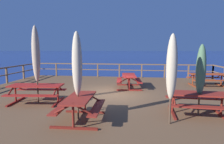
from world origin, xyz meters
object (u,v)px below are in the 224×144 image
picnic_table_back_right (80,103)px  patio_umbrella_tall_mid_right (172,67)px  picnic_table_back_left (129,78)px  patio_umbrella_short_mid (36,54)px  patio_umbrella_tall_back_right (77,64)px  picnic_table_front_left (207,77)px  picnic_table_mid_centre (36,89)px  patio_umbrella_short_front (201,71)px  picnic_table_front_right (197,99)px

picnic_table_back_right → patio_umbrella_tall_mid_right: 3.04m
picnic_table_back_left → patio_umbrella_short_mid: patio_umbrella_short_mid is taller
patio_umbrella_tall_back_right → patio_umbrella_short_mid: bearing=145.2°
picnic_table_front_left → picnic_table_back_right: bearing=-134.3°
picnic_table_mid_centre → patio_umbrella_short_front: bearing=-6.2°
patio_umbrella_short_front → patio_umbrella_tall_mid_right: bearing=-141.1°
picnic_table_front_left → patio_umbrella_tall_mid_right: size_ratio=0.80×
picnic_table_front_right → patio_umbrella_tall_mid_right: size_ratio=0.74×
picnic_table_mid_centre → patio_umbrella_short_front: patio_umbrella_short_front is taller
picnic_table_front_right → patio_umbrella_short_mid: (-6.20, 0.61, 1.49)m
picnic_table_back_left → patio_umbrella_short_front: 4.98m
picnic_table_mid_centre → picnic_table_front_left: same height
picnic_table_back_left → patio_umbrella_tall_back_right: patio_umbrella_tall_back_right is taller
picnic_table_front_left → patio_umbrella_tall_back_right: (-6.23, -6.26, 1.23)m
picnic_table_back_right → patio_umbrella_tall_back_right: bearing=141.8°
patio_umbrella_tall_mid_right → picnic_table_back_right: bearing=-178.7°
picnic_table_back_left → patio_umbrella_short_front: bearing=-58.4°
picnic_table_front_right → patio_umbrella_tall_mid_right: patio_umbrella_tall_mid_right is taller
picnic_table_mid_centre → picnic_table_back_right: bearing=-34.6°
patio_umbrella_short_front → patio_umbrella_short_mid: bearing=174.1°
picnic_table_back_right → picnic_table_front_right: 4.00m
picnic_table_front_left → patio_umbrella_short_mid: (-8.48, -4.69, 1.49)m
picnic_table_front_left → picnic_table_front_right: bearing=-113.3°
patio_umbrella_tall_mid_right → patio_umbrella_short_mid: 5.37m
picnic_table_front_left → picnic_table_back_left: bearing=-166.1°
picnic_table_back_right → patio_umbrella_short_front: bearing=13.9°
picnic_table_mid_centre → picnic_table_front_left: (8.56, 4.65, -0.00)m
patio_umbrella_tall_back_right → picnic_table_mid_centre: bearing=145.5°
picnic_table_back_right → patio_umbrella_tall_back_right: 1.24m
patio_umbrella_tall_back_right → patio_umbrella_tall_mid_right: bearing=0.1°
picnic_table_back_left → patio_umbrella_tall_mid_right: (1.42, -5.07, 1.17)m
picnic_table_front_right → patio_umbrella_short_mid: size_ratio=0.63×
picnic_table_back_left → picnic_table_back_right: (-1.38, -5.13, -0.00)m
picnic_table_back_right → patio_umbrella_short_mid: patio_umbrella_short_mid is taller
patio_umbrella_tall_mid_right → patio_umbrella_tall_back_right: bearing=-179.9°
patio_umbrella_tall_back_right → picnic_table_front_right: bearing=13.6°
picnic_table_front_right → picnic_table_mid_centre: (-6.28, 0.65, 0.01)m
picnic_table_back_left → picnic_table_mid_centre: bearing=-137.5°
picnic_table_back_left → patio_umbrella_tall_back_right: size_ratio=0.70×
picnic_table_front_right → picnic_table_mid_centre: bearing=174.1°
picnic_table_back_right → patio_umbrella_short_mid: (-2.33, 1.62, 1.50)m
picnic_table_back_left → picnic_table_front_right: same height
patio_umbrella_tall_back_right → patio_umbrella_short_front: size_ratio=1.15×
patio_umbrella_tall_mid_right → patio_umbrella_tall_back_right: (-2.87, -0.01, 0.06)m
patio_umbrella_short_front → patio_umbrella_short_mid: 6.31m
picnic_table_front_right → patio_umbrella_short_mid: patio_umbrella_short_mid is taller
picnic_table_mid_centre → patio_umbrella_short_mid: patio_umbrella_short_mid is taller
picnic_table_mid_centre → patio_umbrella_short_front: size_ratio=0.95×
picnic_table_back_right → patio_umbrella_short_mid: size_ratio=0.54×
patio_umbrella_tall_back_right → patio_umbrella_short_front: bearing=12.9°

